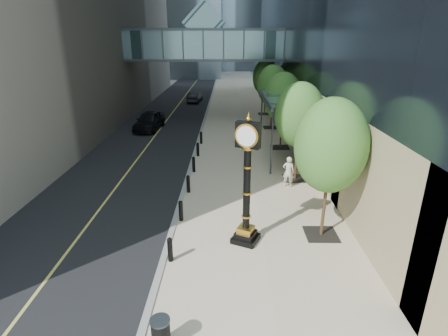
{
  "coord_description": "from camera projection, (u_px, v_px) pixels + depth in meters",
  "views": [
    {
      "loc": [
        -0.49,
        -10.39,
        8.14
      ],
      "look_at": [
        -0.69,
        5.37,
        2.27
      ],
      "focal_mm": 28.0,
      "sensor_mm": 36.0,
      "label": 1
    }
  ],
  "objects": [
    {
      "name": "ground",
      "position": [
        241.0,
        279.0,
        12.57
      ],
      "size": [
        320.0,
        320.0,
        0.0
      ],
      "primitive_type": "plane",
      "color": "gray",
      "rests_on": "ground"
    },
    {
      "name": "road",
      "position": [
        183.0,
        98.0,
        50.13
      ],
      "size": [
        8.0,
        180.0,
        0.02
      ],
      "primitive_type": "cube",
      "color": "black",
      "rests_on": "ground"
    },
    {
      "name": "trash_bin",
      "position": [
        161.0,
        334.0,
        9.58
      ],
      "size": [
        0.68,
        0.68,
        0.9
      ],
      "primitive_type": "cylinder",
      "rotation": [
        0.0,
        0.0,
        0.39
      ],
      "color": "black",
      "rests_on": "sidewalk"
    },
    {
      "name": "pedestrian",
      "position": [
        288.0,
        172.0,
        19.96
      ],
      "size": [
        0.75,
        0.58,
        1.82
      ],
      "primitive_type": "imported",
      "rotation": [
        0.0,
        0.0,
        2.9
      ],
      "color": "beige",
      "rests_on": "sidewalk"
    },
    {
      "name": "street_trees",
      "position": [
        283.0,
        97.0,
        26.09
      ],
      "size": [
        2.92,
        28.91,
        6.0
      ],
      "color": "black",
      "rests_on": "sidewalk"
    },
    {
      "name": "car_near",
      "position": [
        149.0,
        121.0,
        32.8
      ],
      "size": [
        2.49,
        5.16,
        1.7
      ],
      "primitive_type": "imported",
      "rotation": [
        0.0,
        0.0,
        -0.1
      ],
      "color": "black",
      "rests_on": "road"
    },
    {
      "name": "curb",
      "position": [
        211.0,
        98.0,
        50.07
      ],
      "size": [
        0.25,
        180.0,
        0.07
      ],
      "primitive_type": "cube",
      "color": "gray",
      "rests_on": "ground"
    },
    {
      "name": "entrance_canopy",
      "position": [
        286.0,
        99.0,
        24.18
      ],
      "size": [
        3.0,
        8.0,
        4.38
      ],
      "color": "#383F44",
      "rests_on": "ground"
    },
    {
      "name": "street_clock",
      "position": [
        247.0,
        191.0,
        14.02
      ],
      "size": [
        1.33,
        1.33,
        5.37
      ],
      "rotation": [
        0.0,
        0.0,
        -0.43
      ],
      "color": "black",
      "rests_on": "sidewalk"
    },
    {
      "name": "bollard_row",
      "position": [
        191.0,
        174.0,
        20.86
      ],
      "size": [
        0.2,
        16.2,
        0.9
      ],
      "color": "black",
      "rests_on": "sidewalk"
    },
    {
      "name": "car_far",
      "position": [
        195.0,
        97.0,
        47.0
      ],
      "size": [
        1.92,
        4.24,
        1.35
      ],
      "primitive_type": "imported",
      "rotation": [
        0.0,
        0.0,
        3.02
      ],
      "color": "black",
      "rests_on": "road"
    },
    {
      "name": "sidewalk",
      "position": [
        239.0,
        98.0,
        50.03
      ],
      "size": [
        8.0,
        180.0,
        0.06
      ],
      "primitive_type": "cube",
      "color": "#C5B497",
      "rests_on": "ground"
    },
    {
      "name": "skywalk",
      "position": [
        205.0,
        43.0,
        36.15
      ],
      "size": [
        17.0,
        4.2,
        5.8
      ],
      "color": "#456D6F",
      "rests_on": "ground"
    }
  ]
}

